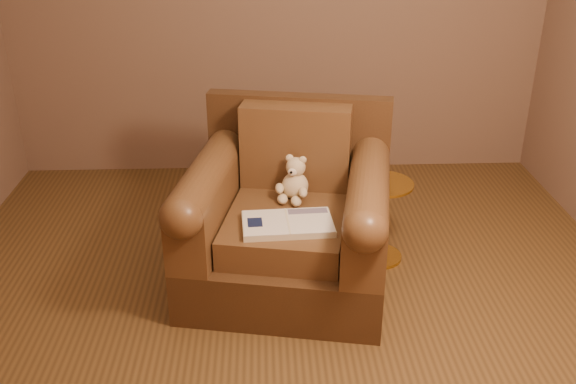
{
  "coord_description": "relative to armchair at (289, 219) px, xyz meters",
  "views": [
    {
      "loc": [
        -0.12,
        -2.79,
        2.06
      ],
      "look_at": [
        0.01,
        0.27,
        0.59
      ],
      "focal_mm": 40.0,
      "sensor_mm": 36.0,
      "label": 1
    }
  ],
  "objects": [
    {
      "name": "teddy_bear",
      "position": [
        0.03,
        0.09,
        0.19
      ],
      "size": [
        0.19,
        0.22,
        0.26
      ],
      "rotation": [
        0.0,
        0.0,
        -0.4
      ],
      "color": "beige",
      "rests_on": "armchair"
    },
    {
      "name": "guidebook",
      "position": [
        -0.02,
        -0.25,
        0.11
      ],
      "size": [
        0.48,
        0.31,
        0.04
      ],
      "rotation": [
        0.0,
        0.0,
        0.06
      ],
      "color": "beige",
      "rests_on": "armchair"
    },
    {
      "name": "floor",
      "position": [
        -0.02,
        -0.37,
        -0.38
      ],
      "size": [
        4.0,
        4.0,
        0.0
      ],
      "primitive_type": "plane",
      "color": "brown",
      "rests_on": "ground"
    },
    {
      "name": "side_table",
      "position": [
        0.55,
        0.19,
        -0.1
      ],
      "size": [
        0.36,
        0.36,
        0.51
      ],
      "color": "gold",
      "rests_on": "floor"
    },
    {
      "name": "armchair",
      "position": [
        0.0,
        0.0,
        0.0
      ],
      "size": [
        1.25,
        1.21,
        0.97
      ],
      "rotation": [
        0.0,
        0.0,
        -0.19
      ],
      "color": "#432A16",
      "rests_on": "floor"
    }
  ]
}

